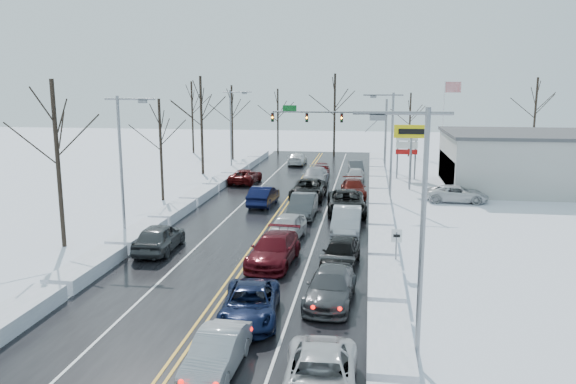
% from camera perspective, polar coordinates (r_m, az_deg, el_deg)
% --- Properties ---
extents(ground, '(160.00, 160.00, 0.00)m').
position_cam_1_polar(ground, '(38.38, -2.02, -3.72)').
color(ground, silver).
rests_on(ground, ground).
extents(road_surface, '(14.00, 84.00, 0.01)m').
position_cam_1_polar(road_surface, '(40.28, -1.52, -2.99)').
color(road_surface, black).
rests_on(road_surface, ground).
extents(snow_bank_left, '(1.64, 72.00, 0.73)m').
position_cam_1_polar(snow_bank_left, '(42.21, -11.75, -2.58)').
color(snow_bank_left, silver).
rests_on(snow_bank_left, ground).
extents(snow_bank_right, '(1.64, 72.00, 0.73)m').
position_cam_1_polar(snow_bank_right, '(39.74, 9.37, -3.34)').
color(snow_bank_right, silver).
rests_on(snow_bank_right, ground).
extents(traffic_signal_mast, '(13.28, 0.39, 8.00)m').
position_cam_1_polar(traffic_signal_mast, '(64.73, 5.42, 7.17)').
color(traffic_signal_mast, slate).
rests_on(traffic_signal_mast, ground).
extents(tires_plus_sign, '(3.20, 0.34, 6.00)m').
position_cam_1_polar(tires_plus_sign, '(52.87, 12.44, 5.59)').
color(tires_plus_sign, slate).
rests_on(tires_plus_sign, ground).
extents(used_vehicles_sign, '(2.20, 0.22, 4.65)m').
position_cam_1_polar(used_vehicles_sign, '(59.00, 11.96, 4.51)').
color(used_vehicles_sign, slate).
rests_on(used_vehicles_sign, ground).
extents(speed_limit_sign, '(0.55, 0.09, 2.35)m').
position_cam_1_polar(speed_limit_sign, '(29.69, 10.95, -5.07)').
color(speed_limit_sign, slate).
rests_on(speed_limit_sign, ground).
extents(flagpole, '(1.87, 1.20, 10.00)m').
position_cam_1_polar(flagpole, '(67.17, 15.64, 7.34)').
color(flagpole, silver).
rests_on(flagpole, ground).
extents(dealership_building, '(20.40, 12.40, 5.30)m').
position_cam_1_polar(dealership_building, '(57.64, 25.69, 2.85)').
color(dealership_building, '#ADADA8').
rests_on(dealership_building, ground).
extents(streetlight_se, '(3.20, 0.25, 9.00)m').
position_cam_1_polar(streetlight_se, '(19.11, 12.96, -2.71)').
color(streetlight_se, slate).
rests_on(streetlight_se, ground).
extents(streetlight_ne, '(3.20, 0.25, 9.00)m').
position_cam_1_polar(streetlight_ne, '(46.76, 10.26, 5.38)').
color(streetlight_ne, slate).
rests_on(streetlight_ne, ground).
extents(streetlight_sw, '(3.20, 0.25, 9.00)m').
position_cam_1_polar(streetlight_sw, '(36.06, -16.35, 3.49)').
color(streetlight_sw, slate).
rests_on(streetlight_sw, ground).
extents(streetlight_nw, '(3.20, 0.25, 9.00)m').
position_cam_1_polar(streetlight_nw, '(62.49, -5.67, 6.88)').
color(streetlight_nw, slate).
rests_on(streetlight_nw, ground).
extents(tree_left_b, '(4.00, 4.00, 10.00)m').
position_cam_1_polar(tree_left_b, '(35.61, -22.55, 5.72)').
color(tree_left_b, '#2D231C').
rests_on(tree_left_b, ground).
extents(tree_left_c, '(3.40, 3.40, 8.50)m').
position_cam_1_polar(tree_left_c, '(47.86, -12.87, 6.17)').
color(tree_left_c, '#2D231C').
rests_on(tree_left_c, ground).
extents(tree_left_d, '(4.20, 4.20, 10.50)m').
position_cam_1_polar(tree_left_d, '(61.23, -8.82, 8.62)').
color(tree_left_d, '#2D231C').
rests_on(tree_left_d, ground).
extents(tree_left_e, '(3.80, 3.80, 9.50)m').
position_cam_1_polar(tree_left_e, '(72.71, -5.72, 8.50)').
color(tree_left_e, '#2D231C').
rests_on(tree_left_e, ground).
extents(tree_far_a, '(4.00, 4.00, 10.00)m').
position_cam_1_polar(tree_far_a, '(80.44, -9.73, 8.88)').
color(tree_far_a, '#2D231C').
rests_on(tree_far_a, ground).
extents(tree_far_b, '(3.60, 3.60, 9.00)m').
position_cam_1_polar(tree_far_b, '(78.62, -1.04, 8.48)').
color(tree_far_b, '#2D231C').
rests_on(tree_far_b, ground).
extents(tree_far_c, '(4.40, 4.40, 11.00)m').
position_cam_1_polar(tree_far_c, '(75.69, 4.77, 9.41)').
color(tree_far_c, '#2D231C').
rests_on(tree_far_c, ground).
extents(tree_far_d, '(3.40, 3.40, 8.50)m').
position_cam_1_polar(tree_far_d, '(77.30, 12.31, 7.93)').
color(tree_far_d, '#2D231C').
rests_on(tree_far_d, ground).
extents(tree_far_e, '(4.20, 4.20, 10.50)m').
position_cam_1_polar(tree_far_e, '(80.44, 23.89, 8.36)').
color(tree_far_e, '#2D231C').
rests_on(tree_far_e, ground).
extents(queued_car_1, '(1.64, 4.27, 1.39)m').
position_cam_1_polar(queued_car_1, '(20.41, -7.19, -17.61)').
color(queued_car_1, '#A3A6AB').
rests_on(queued_car_1, ground).
extents(queued_car_2, '(2.86, 5.25, 1.40)m').
position_cam_1_polar(queued_car_2, '(24.19, -3.85, -12.79)').
color(queued_car_2, black).
rests_on(queued_car_2, ground).
extents(queued_car_3, '(2.64, 5.70, 1.61)m').
position_cam_1_polar(queued_car_3, '(31.05, -1.45, -7.30)').
color(queued_car_3, '#4C0A11').
rests_on(queued_car_3, ground).
extents(queued_car_4, '(2.41, 4.93, 1.62)m').
position_cam_1_polar(queued_car_4, '(35.62, -0.15, -4.87)').
color(queued_car_4, '#BEBDC0').
rests_on(queued_car_4, ground).
extents(queued_car_5, '(1.80, 5.12, 1.68)m').
position_cam_1_polar(queued_car_5, '(41.66, 1.52, -2.53)').
color(queued_car_5, '#3C3E40').
rests_on(queued_car_5, ground).
extents(queued_car_6, '(2.88, 6.05, 1.67)m').
position_cam_1_polar(queued_car_6, '(48.13, 2.07, -0.69)').
color(queued_car_6, black).
rests_on(queued_car_6, ground).
extents(queued_car_7, '(2.46, 5.94, 1.72)m').
position_cam_1_polar(queued_car_7, '(54.39, 2.75, 0.67)').
color(queued_car_7, gray).
rests_on(queued_car_7, ground).
extents(queued_car_8, '(1.90, 4.41, 1.48)m').
position_cam_1_polar(queued_car_8, '(59.82, 3.37, 1.61)').
color(queued_car_8, '#520A0C').
rests_on(queued_car_8, ground).
extents(queued_car_11, '(2.37, 5.18, 1.47)m').
position_cam_1_polar(queued_car_11, '(25.97, 4.33, -11.07)').
color(queued_car_11, '#424447').
rests_on(queued_car_11, ground).
extents(queued_car_12, '(2.23, 4.67, 1.54)m').
position_cam_1_polar(queued_car_12, '(30.80, 5.35, -7.50)').
color(queued_car_12, black).
rests_on(queued_car_12, ground).
extents(queued_car_13, '(1.86, 5.22, 1.72)m').
position_cam_1_polar(queued_car_13, '(37.32, 5.95, -4.20)').
color(queued_car_13, '#9D9FA5').
rests_on(queued_car_13, ground).
extents(queued_car_14, '(3.33, 6.36, 1.71)m').
position_cam_1_polar(queued_car_14, '(42.99, 5.92, -2.16)').
color(queued_car_14, black).
rests_on(queued_car_14, ground).
extents(queued_car_15, '(2.50, 5.24, 1.47)m').
position_cam_1_polar(queued_car_15, '(49.31, 6.64, -0.47)').
color(queued_car_15, '#4C0F0A').
rests_on(queued_car_15, ground).
extents(queued_car_16, '(1.87, 4.39, 1.48)m').
position_cam_1_polar(queued_car_16, '(56.22, 6.83, 0.94)').
color(queued_car_16, '#BABABC').
rests_on(queued_car_16, ground).
extents(queued_car_17, '(1.94, 4.27, 1.36)m').
position_cam_1_polar(queued_car_17, '(62.29, 6.89, 1.92)').
color(queued_car_17, '#44464A').
rests_on(queued_car_17, ground).
extents(oncoming_car_0, '(1.93, 4.94, 1.60)m').
position_cam_1_polar(oncoming_car_0, '(45.57, -2.50, -1.35)').
color(oncoming_car_0, '#0B0F33').
rests_on(oncoming_car_0, ground).
extents(oncoming_car_1, '(2.76, 5.28, 1.42)m').
position_cam_1_polar(oncoming_car_1, '(55.73, -4.31, 0.90)').
color(oncoming_car_1, '#4A090A').
rests_on(oncoming_car_1, ground).
extents(oncoming_car_2, '(2.05, 4.99, 1.44)m').
position_cam_1_polar(oncoming_car_2, '(68.34, 0.95, 2.80)').
color(oncoming_car_2, white).
rests_on(oncoming_car_2, ground).
extents(oncoming_car_3, '(2.12, 4.99, 1.68)m').
position_cam_1_polar(oncoming_car_3, '(34.15, -12.88, -5.87)').
color(oncoming_car_3, '#3B3D40').
rests_on(oncoming_car_3, ground).
extents(parked_car_0, '(5.13, 2.58, 1.39)m').
position_cam_1_polar(parked_car_0, '(48.88, 16.76, -0.97)').
color(parked_car_0, silver).
rests_on(parked_car_0, ground).
extents(parked_car_1, '(2.29, 4.72, 1.32)m').
position_cam_1_polar(parked_car_1, '(54.05, 19.19, -0.00)').
color(parked_car_1, black).
rests_on(parked_car_1, ground).
extents(parked_car_2, '(1.85, 4.11, 1.37)m').
position_cam_1_polar(parked_car_2, '(59.69, 16.07, 1.17)').
color(parked_car_2, black).
rests_on(parked_car_2, ground).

